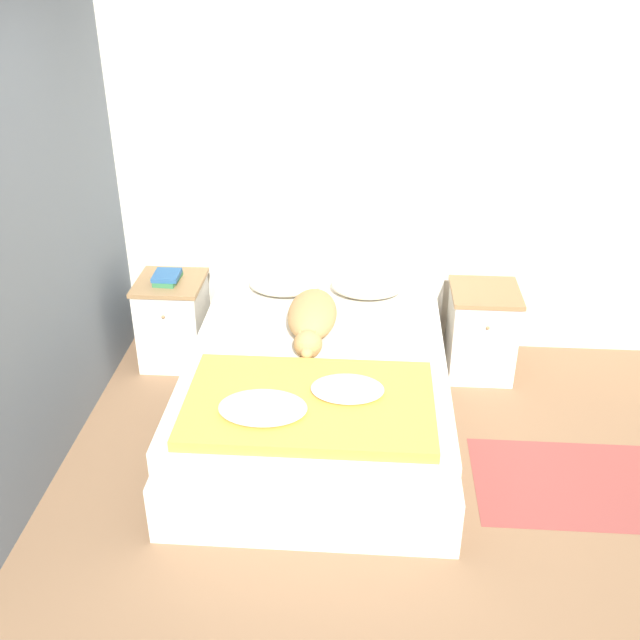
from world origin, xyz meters
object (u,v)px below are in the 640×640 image
Objects in this scene: nightstand_right at (481,331)px; pillow_right at (367,285)px; nightstand_left at (174,321)px; book_stack at (167,277)px; pillow_left at (285,282)px; bed at (318,391)px; dog at (312,317)px.

pillow_right reaches higher than nightstand_right.
nightstand_left is 0.34m from book_stack.
nightstand_left is 0.83m from pillow_left.
nightstand_right is (2.09, 0.00, 0.00)m from nightstand_left.
nightstand_left reaches higher than bed.
pillow_right is (1.32, 0.05, 0.29)m from nightstand_left.
pillow_left is (-0.27, 0.78, 0.34)m from bed.
bed is at bearing -145.23° from nightstand_right.
pillow_left is at bearing 112.46° from dog.
book_stack is at bearing -177.31° from pillow_right.
nightstand_left is at bearing 153.81° from dog.
pillow_left is (0.77, 0.05, 0.29)m from nightstand_left.
nightstand_right is at bearing -2.29° from pillow_left.
nightstand_left is (-1.04, 0.72, 0.04)m from bed.
pillow_left is 0.78m from book_stack.
dog reaches higher than pillow_right.
dog is 3.42× the size of book_stack.
bed is 2.53× the size of dog.
pillow_right is (0.55, 0.00, 0.00)m from pillow_left.
dog reaches higher than book_stack.
book_stack is at bearing -179.74° from nightstand_right.
book_stack is at bearing 154.44° from dog.
book_stack is (-2.10, -0.01, 0.33)m from nightstand_right.
pillow_left reaches higher than bed.
book_stack reaches higher than nightstand_right.
bed is 1.33m from book_stack.
nightstand_left is 1.16m from dog.
book_stack is at bearing -129.74° from nightstand_left.
pillow_right is at bearing 2.69° from book_stack.
pillow_right is 2.07× the size of book_stack.
pillow_left reaches higher than nightstand_right.
dog is at bearing -155.92° from nightstand_right.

